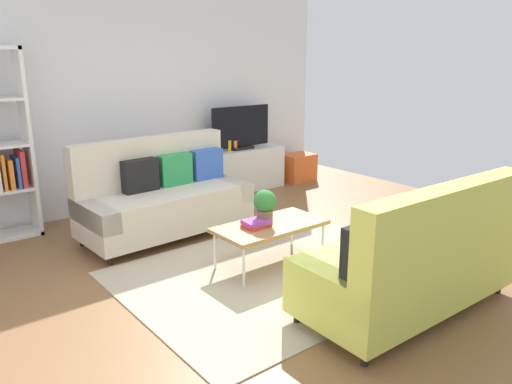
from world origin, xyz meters
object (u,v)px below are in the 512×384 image
(coffee_table, at_px, (270,227))
(vase_0, at_px, (206,147))
(couch_beige, at_px, (164,196))
(storage_trunk, at_px, (298,167))
(table_book_0, at_px, (256,225))
(tv_console, at_px, (240,170))
(vase_1, at_px, (216,146))
(potted_plant, at_px, (265,205))
(tv, at_px, (241,128))
(bottle_0, at_px, (229,146))
(bottle_1, at_px, (235,145))
(couch_green, at_px, (414,260))

(coffee_table, distance_m, vase_0, 2.64)
(couch_beige, relative_size, storage_trunk, 3.73)
(table_book_0, xyz_separation_m, vase_0, (1.03, 2.45, 0.30))
(couch_beige, xyz_separation_m, tv_console, (1.84, 1.00, -0.13))
(coffee_table, relative_size, vase_1, 6.79)
(potted_plant, height_order, vase_1, vase_1)
(storage_trunk, xyz_separation_m, table_book_0, (-2.71, -2.30, 0.22))
(storage_trunk, bearing_deg, table_book_0, -139.69)
(tv, relative_size, bottle_0, 6.31)
(vase_1, bearing_deg, tv, -9.73)
(vase_1, bearing_deg, couch_beige, -143.71)
(vase_0, distance_m, bottle_1, 0.47)
(coffee_table, distance_m, storage_trunk, 3.45)
(vase_1, bearing_deg, potted_plant, -113.80)
(vase_0, relative_size, vase_1, 1.13)
(coffee_table, relative_size, vase_0, 6.02)
(bottle_0, bearing_deg, coffee_table, -117.07)
(tv_console, relative_size, bottle_1, 9.68)
(couch_green, relative_size, vase_1, 11.85)
(storage_trunk, bearing_deg, coffee_table, -137.63)
(potted_plant, bearing_deg, bottle_0, 61.83)
(couch_green, bearing_deg, coffee_table, 102.53)
(vase_0, height_order, bottle_0, vase_0)
(coffee_table, bearing_deg, storage_trunk, 42.37)
(storage_trunk, relative_size, vase_1, 3.21)
(coffee_table, relative_size, potted_plant, 3.25)
(tv, distance_m, vase_0, 0.62)
(couch_beige, xyz_separation_m, bottle_0, (1.61, 0.96, 0.27))
(storage_trunk, bearing_deg, potted_plant, -138.57)
(couch_beige, distance_m, bottle_0, 1.89)
(coffee_table, bearing_deg, bottle_1, 60.98)
(tv_console, height_order, table_book_0, tv_console)
(table_book_0, bearing_deg, bottle_0, 59.64)
(couch_green, distance_m, bottle_0, 3.93)
(tv_console, bearing_deg, bottle_0, -170.02)
(couch_beige, relative_size, vase_1, 11.97)
(storage_trunk, xyz_separation_m, bottle_0, (-1.33, 0.06, 0.50))
(table_book_0, bearing_deg, storage_trunk, 40.31)
(couch_beige, xyz_separation_m, vase_0, (1.26, 1.05, 0.28))
(couch_beige, bearing_deg, tv_console, -154.18)
(potted_plant, xyz_separation_m, table_book_0, (-0.13, -0.02, -0.17))
(table_book_0, distance_m, bottle_1, 2.80)
(vase_1, bearing_deg, storage_trunk, -5.68)
(tv_console, height_order, vase_0, vase_0)
(tv_console, relative_size, bottle_0, 8.83)
(couch_green, bearing_deg, tv_console, 74.51)
(couch_beige, bearing_deg, potted_plant, 101.87)
(couch_green, bearing_deg, vase_0, 82.83)
(tv_console, xyz_separation_m, tv, (0.00, -0.02, 0.63))
(tv_console, distance_m, vase_1, 0.57)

